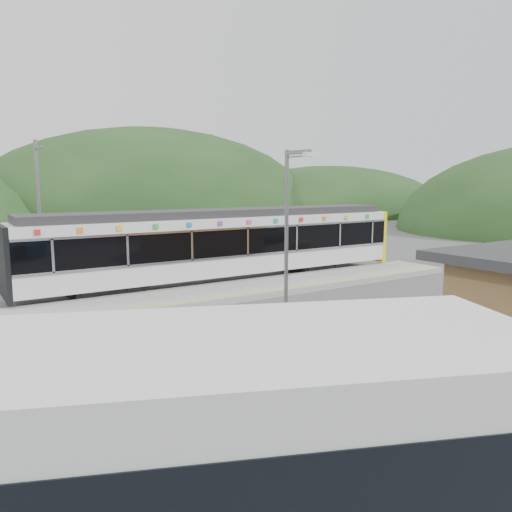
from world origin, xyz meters
TOP-DOWN VIEW (x-y plane):
  - ground at (0.00, 0.00)m, footprint 120.00×120.00m
  - hills at (6.19, 5.29)m, footprint 146.00×149.00m
  - platform at (0.00, 3.30)m, footprint 26.00×3.20m
  - yellow_line at (0.00, 2.00)m, footprint 26.00×0.10m
  - train at (1.23, 6.00)m, footprint 20.44×3.01m
  - catenary_mast_west at (-7.00, 8.56)m, footprint 0.18×1.80m
  - catenary_mast_east at (7.00, 8.56)m, footprint 0.18×1.80m
  - lamp_post at (-2.00, -3.87)m, footprint 0.37×1.08m

SIDE VIEW (x-z plane):
  - ground at x=0.00m, z-range 0.00..0.00m
  - hills at x=6.19m, z-range -13.00..13.00m
  - platform at x=0.00m, z-range 0.00..0.30m
  - yellow_line at x=0.00m, z-range 0.30..0.31m
  - train at x=1.23m, z-range 0.19..3.93m
  - lamp_post at x=-2.00m, z-range 0.59..6.63m
  - catenary_mast_west at x=-7.00m, z-range 0.15..7.15m
  - catenary_mast_east at x=7.00m, z-range 0.15..7.15m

